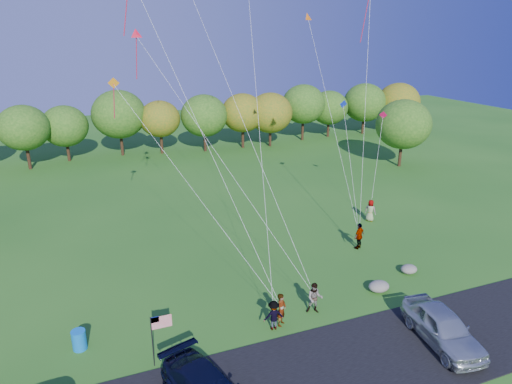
{
  "coord_description": "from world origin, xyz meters",
  "views": [
    {
      "loc": [
        -9.19,
        -18.07,
        14.27
      ],
      "look_at": [
        0.32,
        6.0,
        5.18
      ],
      "focal_mm": 32.0,
      "sensor_mm": 36.0,
      "label": 1
    }
  ],
  "objects_px": {
    "minivan_silver": "(443,327)",
    "trash_barrel": "(79,340)",
    "flyer_b": "(315,298)",
    "flyer_a": "(281,309)",
    "flyer_d": "(359,236)",
    "flyer_c": "(274,315)",
    "flyer_e": "(370,211)"
  },
  "relations": [
    {
      "from": "flyer_a",
      "to": "flyer_c",
      "type": "relative_size",
      "value": 1.13
    },
    {
      "from": "flyer_e",
      "to": "trash_barrel",
      "type": "relative_size",
      "value": 1.76
    },
    {
      "from": "flyer_a",
      "to": "flyer_d",
      "type": "bearing_deg",
      "value": -8.21
    },
    {
      "from": "flyer_b",
      "to": "trash_barrel",
      "type": "relative_size",
      "value": 1.75
    },
    {
      "from": "flyer_c",
      "to": "flyer_d",
      "type": "distance_m",
      "value": 11.08
    },
    {
      "from": "flyer_c",
      "to": "flyer_e",
      "type": "height_order",
      "value": "flyer_e"
    },
    {
      "from": "flyer_d",
      "to": "flyer_c",
      "type": "bearing_deg",
      "value": 8.34
    },
    {
      "from": "flyer_b",
      "to": "flyer_d",
      "type": "relative_size",
      "value": 0.92
    },
    {
      "from": "flyer_e",
      "to": "trash_barrel",
      "type": "distance_m",
      "value": 23.46
    },
    {
      "from": "flyer_a",
      "to": "flyer_d",
      "type": "xyz_separation_m",
      "value": [
        8.67,
        6.02,
        0.05
      ]
    },
    {
      "from": "flyer_a",
      "to": "flyer_e",
      "type": "relative_size",
      "value": 1.03
    },
    {
      "from": "flyer_b",
      "to": "flyer_e",
      "type": "relative_size",
      "value": 1.0
    },
    {
      "from": "flyer_a",
      "to": "trash_barrel",
      "type": "bearing_deg",
      "value": 126.62
    },
    {
      "from": "flyer_d",
      "to": "flyer_e",
      "type": "xyz_separation_m",
      "value": [
        3.63,
        3.88,
        -0.07
      ]
    },
    {
      "from": "minivan_silver",
      "to": "trash_barrel",
      "type": "xyz_separation_m",
      "value": [
        -16.31,
        5.97,
        -0.4
      ]
    },
    {
      "from": "minivan_silver",
      "to": "flyer_b",
      "type": "height_order",
      "value": "flyer_b"
    },
    {
      "from": "minivan_silver",
      "to": "flyer_b",
      "type": "distance_m",
      "value": 6.37
    },
    {
      "from": "flyer_b",
      "to": "flyer_e",
      "type": "height_order",
      "value": "flyer_e"
    },
    {
      "from": "flyer_b",
      "to": "trash_barrel",
      "type": "xyz_separation_m",
      "value": [
        -11.82,
        1.44,
        -0.37
      ]
    },
    {
      "from": "minivan_silver",
      "to": "flyer_b",
      "type": "xyz_separation_m",
      "value": [
        -4.48,
        4.53,
        -0.03
      ]
    },
    {
      "from": "trash_barrel",
      "to": "flyer_e",
      "type": "bearing_deg",
      "value": 20.25
    },
    {
      "from": "minivan_silver",
      "to": "trash_barrel",
      "type": "distance_m",
      "value": 17.37
    },
    {
      "from": "flyer_b",
      "to": "trash_barrel",
      "type": "distance_m",
      "value": 11.92
    },
    {
      "from": "flyer_c",
      "to": "flyer_e",
      "type": "relative_size",
      "value": 0.91
    },
    {
      "from": "flyer_b",
      "to": "flyer_e",
      "type": "xyz_separation_m",
      "value": [
        10.19,
        9.56,
        0.0
      ]
    },
    {
      "from": "flyer_b",
      "to": "flyer_c",
      "type": "bearing_deg",
      "value": -142.99
    },
    {
      "from": "flyer_a",
      "to": "flyer_e",
      "type": "distance_m",
      "value": 15.79
    },
    {
      "from": "minivan_silver",
      "to": "flyer_d",
      "type": "distance_m",
      "value": 10.42
    },
    {
      "from": "flyer_a",
      "to": "flyer_c",
      "type": "height_order",
      "value": "flyer_a"
    },
    {
      "from": "flyer_c",
      "to": "trash_barrel",
      "type": "distance_m",
      "value": 9.41
    },
    {
      "from": "minivan_silver",
      "to": "trash_barrel",
      "type": "bearing_deg",
      "value": 167.25
    },
    {
      "from": "flyer_d",
      "to": "trash_barrel",
      "type": "distance_m",
      "value": 18.87
    }
  ]
}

